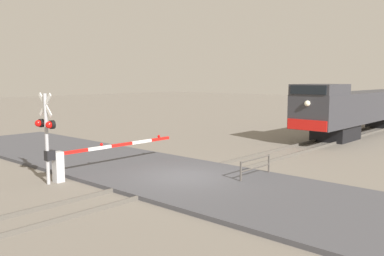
{
  "coord_description": "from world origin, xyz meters",
  "views": [
    {
      "loc": [
        11.55,
        -12.27,
        4.23
      ],
      "look_at": [
        -1.08,
        1.66,
        1.95
      ],
      "focal_mm": 38.69,
      "sensor_mm": 36.0,
      "label": 1
    }
  ],
  "objects_px": {
    "crossing_signal": "(46,129)",
    "guard_railing": "(256,166)",
    "crossing_gate": "(79,158)",
    "locomotive": "(363,107)"
  },
  "relations": [
    {
      "from": "crossing_signal",
      "to": "guard_railing",
      "type": "height_order",
      "value": "crossing_signal"
    },
    {
      "from": "crossing_gate",
      "to": "crossing_signal",
      "type": "bearing_deg",
      "value": -89.69
    },
    {
      "from": "locomotive",
      "to": "guard_railing",
      "type": "xyz_separation_m",
      "value": [
        2.2,
        -18.03,
        -1.39
      ]
    },
    {
      "from": "locomotive",
      "to": "crossing_gate",
      "type": "relative_size",
      "value": 2.81
    },
    {
      "from": "guard_railing",
      "to": "crossing_signal",
      "type": "bearing_deg",
      "value": -133.35
    },
    {
      "from": "crossing_gate",
      "to": "guard_railing",
      "type": "height_order",
      "value": "crossing_gate"
    },
    {
      "from": "locomotive",
      "to": "crossing_signal",
      "type": "distance_m",
      "value": 24.43
    },
    {
      "from": "locomotive",
      "to": "crossing_signal",
      "type": "xyz_separation_m",
      "value": [
        -3.59,
        -24.16,
        0.24
      ]
    },
    {
      "from": "crossing_gate",
      "to": "locomotive",
      "type": "bearing_deg",
      "value": 81.0
    },
    {
      "from": "locomotive",
      "to": "crossing_gate",
      "type": "distance_m",
      "value": 23.03
    }
  ]
}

